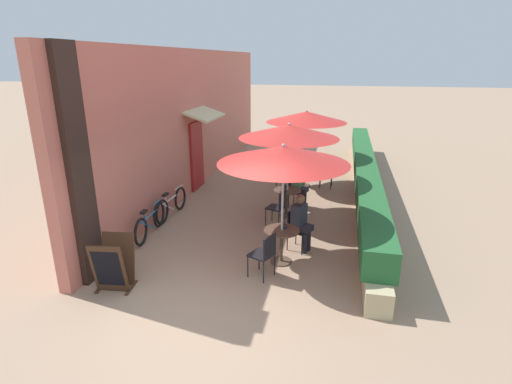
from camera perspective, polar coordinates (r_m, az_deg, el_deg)
The scene contains 23 objects.
ground_plane at distance 6.81m, azimuth -7.47°, elevation -16.71°, with size 120.00×120.00×0.00m, color #9E7F66.
cafe_facade_wall at distance 13.00m, azimuth -8.45°, elevation 10.22°, with size 0.98×13.93×4.20m.
planter_hedge at distance 12.56m, azimuth 15.25°, elevation 2.23°, with size 0.60×12.93×1.01m.
patio_table_near at distance 8.01m, azimuth 3.67°, elevation -6.81°, with size 0.71×0.71×0.71m.
patio_umbrella_near at distance 7.44m, azimuth 3.94°, elevation 5.33°, with size 2.49×2.49×2.43m.
cafe_chair_near_left at distance 8.58m, azimuth 5.77°, elevation -4.91°, with size 0.53×0.53×0.87m.
seated_patron_near_left at distance 8.46m, azimuth 6.46°, elevation -4.02°, with size 0.50×0.46×1.25m.
cafe_chair_near_right at distance 7.44m, azimuth 1.24°, elevation -8.64°, with size 0.53×0.53×0.87m.
coffee_cup_near at distance 7.95m, azimuth 4.19°, elevation -4.98°, with size 0.07×0.07×0.09m.
patio_table_mid at distance 10.37m, azimuth 4.47°, elevation -0.83°, with size 0.71×0.71×0.71m.
patio_umbrella_mid at distance 9.93m, azimuth 4.72°, elevation 8.63°, with size 2.49×2.49×2.43m.
cafe_chair_mid_left at distance 10.99m, azimuth 5.60°, elevation 0.41°, with size 0.50×0.50×0.87m.
seated_patron_mid_left at distance 10.90m, azimuth 6.17°, elevation 1.17°, with size 0.47×0.42×1.25m.
cafe_chair_mid_right at distance 9.73m, azimuth 3.21°, elevation -1.95°, with size 0.50×0.50×0.87m.
coffee_cup_mid at distance 10.43m, azimuth 4.24°, elevation 0.80°, with size 0.07×0.07×0.09m.
patio_table_far at distance 12.91m, azimuth 6.91°, elevation 2.98°, with size 0.71×0.71×0.71m.
patio_umbrella_far at distance 12.57m, azimuth 7.22°, elevation 10.60°, with size 2.49×2.49×2.43m.
cafe_chair_far_left at distance 12.94m, azimuth 3.82°, elevation 3.22°, with size 0.42×0.42×0.87m.
cafe_chair_far_right at distance 12.91m, azimuth 10.02°, elevation 2.95°, with size 0.42×0.42×0.87m.
coffee_cup_far at distance 12.69m, azimuth 6.90°, elevation 3.92°, with size 0.07×0.07×0.09m.
bicycle_leaning at distance 9.55m, azimuth -14.88°, elevation -4.17°, with size 0.17×1.69×0.72m.
bicycle_second at distance 10.56m, azimuth -11.99°, elevation -1.74°, with size 0.13×1.69×0.72m.
menu_board at distance 7.58m, azimuth -19.67°, elevation -9.67°, with size 0.67×0.70×0.96m.
Camera 1 is at (2.00, -5.21, 3.90)m, focal length 28.00 mm.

